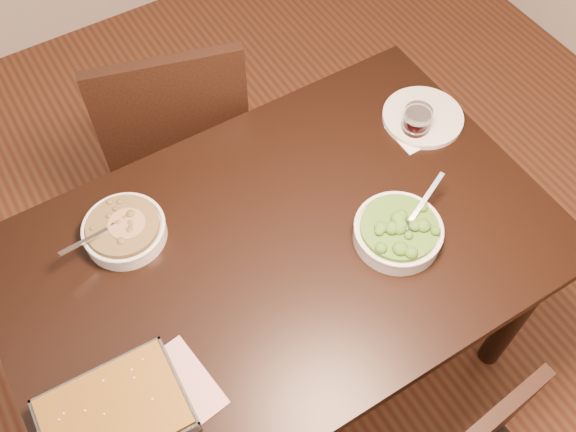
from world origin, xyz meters
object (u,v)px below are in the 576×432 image
object	(u,v)px
stew_bowl	(124,230)
broccoli_bowl	(398,231)
table	(281,266)
wine_tumbler	(417,121)
chair_far	(176,132)
baking_dish	(115,415)
dinner_plate	(423,117)

from	to	relation	value
stew_bowl	broccoli_bowl	distance (m)	0.69
table	wine_tumbler	bearing A→B (deg)	14.00
wine_tumbler	chair_far	xyz separation A→B (m)	(-0.53, 0.54, -0.27)
broccoli_bowl	wine_tumbler	bearing A→B (deg)	45.40
baking_dish	chair_far	distance (m)	1.03
table	dinner_plate	bearing A→B (deg)	15.43
table	chair_far	size ratio (longest dim) A/B	1.46
broccoli_bowl	baking_dish	distance (m)	0.79
stew_bowl	baking_dish	distance (m)	0.47
table	dinner_plate	distance (m)	0.61
chair_far	broccoli_bowl	bearing A→B (deg)	124.68
table	baking_dish	xyz separation A→B (m)	(-0.52, -0.18, 0.12)
stew_bowl	broccoli_bowl	bearing A→B (deg)	-31.89
baking_dish	wine_tumbler	distance (m)	1.09
broccoli_bowl	baking_dish	bearing A→B (deg)	-175.95
stew_bowl	dinner_plate	distance (m)	0.90
stew_bowl	baking_dish	size ratio (longest dim) A/B	0.75
stew_bowl	dinner_plate	xyz separation A→B (m)	(0.90, -0.08, -0.02)
broccoli_bowl	wine_tumbler	xyz separation A→B (m)	(0.26, 0.26, 0.02)
dinner_plate	wine_tumbler	bearing A→B (deg)	-151.80
table	wine_tumbler	size ratio (longest dim) A/B	15.75
stew_bowl	table	bearing A→B (deg)	-36.56
wine_tumbler	dinner_plate	size ratio (longest dim) A/B	0.38
chair_far	baking_dish	bearing A→B (deg)	74.77
dinner_plate	stew_bowl	bearing A→B (deg)	175.03
baking_dish	dinner_plate	distance (m)	1.15
table	stew_bowl	xyz separation A→B (m)	(-0.32, 0.24, 0.12)
dinner_plate	chair_far	size ratio (longest dim) A/B	0.24
baking_dish	chair_far	world-z (taller)	chair_far
broccoli_bowl	chair_far	size ratio (longest dim) A/B	0.26
wine_tumbler	broccoli_bowl	bearing A→B (deg)	-134.60
stew_bowl	wine_tumbler	xyz separation A→B (m)	(0.84, -0.11, 0.02)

